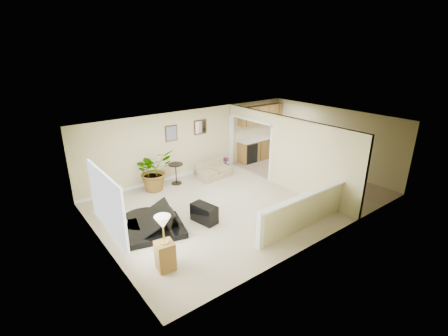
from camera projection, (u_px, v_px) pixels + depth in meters
floor at (244, 199)px, 10.57m from camera, size 9.00×9.00×0.00m
back_wall at (194, 142)px, 12.36m from camera, size 9.00×0.04×2.50m
front_wall at (326, 196)px, 7.90m from camera, size 9.00×0.04×2.50m
left_wall at (100, 203)px, 7.57m from camera, size 0.04×6.00×2.50m
right_wall at (332, 140)px, 12.69m from camera, size 0.04×6.00×2.50m
ceiling at (246, 124)px, 9.69m from camera, size 9.00×6.00×0.04m
kitchen_vinyl at (307, 177)px, 12.36m from camera, size 2.70×6.00×0.01m
interior_partition at (279, 152)px, 11.35m from camera, size 0.18×5.99×2.50m
pony_half_wall at (303, 211)px, 8.72m from camera, size 3.42×0.22×1.00m
left_window at (107, 203)px, 7.13m from camera, size 0.05×2.15×1.45m
wall_art_left at (171, 133)px, 11.62m from camera, size 0.48×0.04×0.58m
wall_mirror at (200, 127)px, 12.31m from camera, size 0.55×0.04×0.55m
kitchen_cabinets at (259, 140)px, 14.11m from camera, size 2.36×0.65×2.33m
piano at (149, 210)px, 8.58m from camera, size 2.07×2.08×1.46m
piano_bench at (204, 213)px, 9.15m from camera, size 0.53×0.83×0.52m
loveseat at (213, 169)px, 12.32m from camera, size 1.42×0.89×0.77m
accent_table at (176, 171)px, 11.61m from camera, size 0.52×0.52×0.76m
palm_plant at (154, 171)px, 11.08m from camera, size 1.45×1.32×1.40m
small_plant at (226, 165)px, 13.00m from camera, size 0.38×0.38×0.52m
lamp_stand at (165, 247)px, 7.09m from camera, size 0.44×0.44×1.32m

